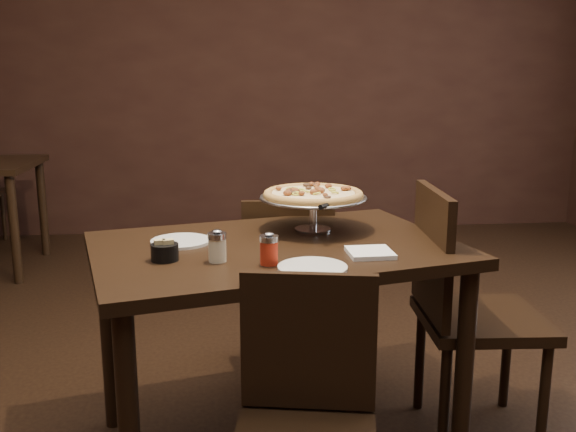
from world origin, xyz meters
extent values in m
cube|color=black|center=(0.00, 3.51, 1.40)|extent=(6.00, 0.02, 2.80)
cube|color=black|center=(-0.08, 0.04, 0.77)|extent=(1.43, 1.12, 0.04)
cylinder|color=black|center=(-0.54, -0.44, 0.37)|extent=(0.06, 0.06, 0.75)
cylinder|color=black|center=(0.56, -0.17, 0.37)|extent=(0.06, 0.06, 0.75)
cylinder|color=black|center=(-0.71, 0.25, 0.37)|extent=(0.06, 0.06, 0.75)
cylinder|color=black|center=(0.39, 0.52, 0.37)|extent=(0.06, 0.06, 0.75)
cylinder|color=black|center=(-1.64, 2.15, 0.37)|extent=(0.06, 0.06, 0.74)
cylinder|color=black|center=(-1.64, 2.85, 0.37)|extent=(0.06, 0.06, 0.74)
cylinder|color=#B0B0B7|center=(0.09, 0.23, 0.79)|extent=(0.14, 0.14, 0.01)
cylinder|color=#B0B0B7|center=(0.09, 0.23, 0.85)|extent=(0.03, 0.03, 0.11)
cylinder|color=#B0B0B7|center=(0.09, 0.23, 0.91)|extent=(0.10, 0.10, 0.01)
cylinder|color=gray|center=(0.09, 0.23, 0.92)|extent=(0.40, 0.40, 0.01)
torus|color=gray|center=(0.09, 0.23, 0.92)|extent=(0.41, 0.41, 0.01)
cylinder|color=#A97332|center=(0.09, 0.23, 0.93)|extent=(0.37, 0.37, 0.01)
torus|color=#A97332|center=(0.09, 0.23, 0.93)|extent=(0.38, 0.38, 0.03)
cylinder|color=tan|center=(0.09, 0.23, 0.93)|extent=(0.32, 0.32, 0.01)
cylinder|color=beige|center=(-0.28, -0.15, 0.83)|extent=(0.06, 0.06, 0.08)
cylinder|color=#B0B0B7|center=(-0.28, -0.15, 0.87)|extent=(0.06, 0.06, 0.02)
ellipsoid|color=#B0B0B7|center=(-0.28, -0.15, 0.89)|extent=(0.03, 0.03, 0.01)
cylinder|color=maroon|center=(-0.12, -0.20, 0.83)|extent=(0.06, 0.06, 0.08)
cylinder|color=#B0B0B7|center=(-0.12, -0.20, 0.87)|extent=(0.06, 0.06, 0.02)
ellipsoid|color=#B0B0B7|center=(-0.12, -0.20, 0.89)|extent=(0.03, 0.03, 0.01)
cylinder|color=black|center=(-0.45, -0.12, 0.82)|extent=(0.09, 0.09, 0.05)
cube|color=tan|center=(-0.46, -0.12, 0.83)|extent=(0.04, 0.03, 0.06)
cube|color=tan|center=(-0.44, -0.12, 0.83)|extent=(0.04, 0.03, 0.06)
cube|color=white|center=(0.23, -0.13, 0.80)|extent=(0.15, 0.15, 0.02)
cylinder|color=silver|center=(-0.41, 0.10, 0.79)|extent=(0.21, 0.21, 0.01)
cylinder|color=silver|center=(0.01, -0.27, 0.79)|extent=(0.22, 0.22, 0.01)
cone|color=#B0B0B7|center=(0.11, 0.05, 0.92)|extent=(0.14, 0.14, 0.00)
cylinder|color=black|center=(0.11, 0.05, 0.92)|extent=(0.08, 0.10, 0.02)
cube|color=black|center=(0.03, 0.69, 0.41)|extent=(0.42, 0.42, 0.04)
cube|color=black|center=(0.02, 0.51, 0.64)|extent=(0.40, 0.05, 0.42)
cylinder|color=black|center=(0.20, 0.84, 0.19)|extent=(0.03, 0.03, 0.39)
cylinder|color=black|center=(-0.12, 0.86, 0.19)|extent=(0.03, 0.03, 0.39)
cylinder|color=black|center=(0.18, 0.52, 0.19)|extent=(0.03, 0.03, 0.39)
cylinder|color=black|center=(-0.14, 0.54, 0.19)|extent=(0.03, 0.03, 0.39)
cube|color=black|center=(-0.02, -0.45, 0.63)|extent=(0.39, 0.10, 0.41)
cube|color=black|center=(0.72, 0.07, 0.46)|extent=(0.48, 0.48, 0.04)
cube|color=black|center=(0.51, 0.08, 0.73)|extent=(0.06, 0.45, 0.47)
cylinder|color=black|center=(0.89, -0.13, 0.22)|extent=(0.04, 0.04, 0.44)
cylinder|color=black|center=(0.91, 0.24, 0.22)|extent=(0.04, 0.04, 0.44)
cylinder|color=black|center=(0.52, -0.10, 0.22)|extent=(0.04, 0.04, 0.44)
cylinder|color=black|center=(0.55, 0.26, 0.22)|extent=(0.04, 0.04, 0.44)
cylinder|color=black|center=(-2.11, 3.36, 0.20)|extent=(0.04, 0.04, 0.40)
camera|label=1|loc=(-0.26, -2.15, 1.38)|focal=40.00mm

